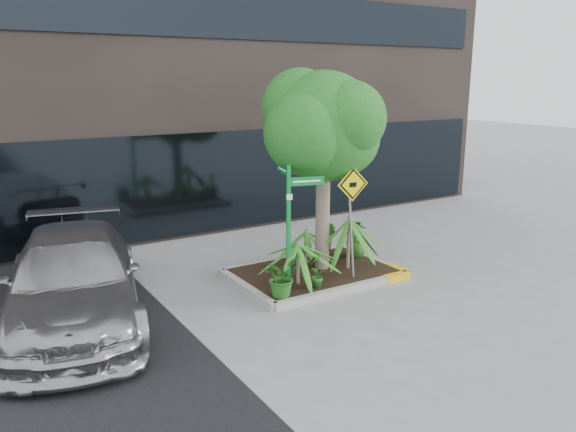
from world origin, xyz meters
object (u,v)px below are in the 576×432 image
tree (323,126)px  cattle_sign (352,203)px  parked_car (74,279)px  street_sign_post (290,216)px

tree → cattle_sign: tree is taller
cattle_sign → tree: bearing=111.5°
tree → parked_car: (-4.91, 0.27, -2.35)m
tree → parked_car: bearing=176.9°
parked_car → street_sign_post: bearing=-0.6°
parked_car → street_sign_post: size_ratio=2.06×
tree → parked_car: 5.45m
tree → street_sign_post: size_ratio=1.69×
tree → street_sign_post: (-1.18, -0.63, -1.55)m
parked_car → tree: bearing=9.9°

